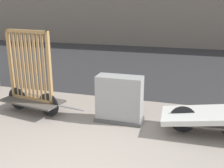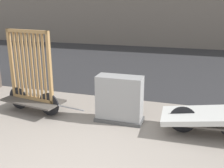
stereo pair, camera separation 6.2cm
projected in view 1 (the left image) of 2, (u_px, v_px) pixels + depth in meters
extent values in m
cube|color=#2D2D30|center=(152.00, 63.00, 11.50)|extent=(56.00, 9.40, 0.01)
cube|color=#4C4742|center=(33.00, 101.00, 6.23)|extent=(1.56, 0.91, 0.04)
cylinder|color=black|center=(49.00, 105.00, 6.04)|extent=(0.55, 0.12, 0.55)
cylinder|color=black|center=(18.00, 98.00, 6.43)|extent=(0.55, 0.12, 0.55)
cylinder|color=gray|center=(71.00, 108.00, 5.78)|extent=(0.70, 0.14, 0.03)
cube|color=#A87F4C|center=(32.00, 99.00, 6.21)|extent=(1.21, 0.26, 0.07)
cube|color=#A87F4C|center=(26.00, 31.00, 5.75)|extent=(1.21, 0.26, 0.07)
cube|color=#A87F4C|center=(11.00, 64.00, 6.22)|extent=(0.08, 0.08, 1.64)
cube|color=#A87F4C|center=(49.00, 69.00, 5.75)|extent=(0.08, 0.08, 1.64)
cube|color=#A87F4C|center=(16.00, 64.00, 6.16)|extent=(0.04, 0.05, 1.57)
cube|color=#A87F4C|center=(19.00, 65.00, 6.11)|extent=(0.04, 0.05, 1.57)
cube|color=#A87F4C|center=(23.00, 65.00, 6.06)|extent=(0.04, 0.05, 1.57)
cube|color=#A87F4C|center=(27.00, 66.00, 6.01)|extent=(0.04, 0.05, 1.57)
cube|color=#A87F4C|center=(31.00, 66.00, 5.96)|extent=(0.04, 0.05, 1.57)
cube|color=#A87F4C|center=(35.00, 67.00, 5.91)|extent=(0.04, 0.05, 1.57)
cube|color=#A87F4C|center=(40.00, 67.00, 5.86)|extent=(0.04, 0.05, 1.57)
cube|color=#A87F4C|center=(44.00, 68.00, 5.81)|extent=(0.04, 0.05, 1.57)
cube|color=#4C4742|center=(208.00, 121.00, 5.16)|extent=(1.50, 0.75, 0.04)
cylinder|color=black|center=(183.00, 119.00, 5.27)|extent=(0.55, 0.06, 0.55)
cube|color=silver|center=(209.00, 115.00, 5.12)|extent=(1.84, 0.91, 0.34)
cube|color=#4C4C4C|center=(119.00, 119.00, 5.84)|extent=(1.05, 0.47, 0.08)
cube|color=gray|center=(119.00, 99.00, 5.70)|extent=(0.99, 0.41, 1.03)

